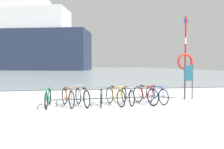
{
  "coord_description": "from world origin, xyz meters",
  "views": [
    {
      "loc": [
        -0.11,
        -4.89,
        1.71
      ],
      "look_at": [
        1.53,
        5.3,
        1.24
      ],
      "focal_mm": 34.85,
      "sensor_mm": 36.0,
      "label": 1
    }
  ],
  "objects_px": {
    "bicycle_0": "(48,98)",
    "bicycle_5": "(128,96)",
    "bicycle_2": "(82,97)",
    "bicycle_3": "(101,97)",
    "ferry_ship": "(19,41)",
    "bicycle_7": "(156,95)",
    "bicycle_4": "(115,96)",
    "rescue_post": "(185,60)",
    "info_sign": "(189,76)",
    "bicycle_1": "(68,97)",
    "bicycle_6": "(145,95)"
  },
  "relations": [
    {
      "from": "bicycle_4",
      "to": "bicycle_7",
      "type": "relative_size",
      "value": 1.03
    },
    {
      "from": "bicycle_2",
      "to": "info_sign",
      "type": "height_order",
      "value": "info_sign"
    },
    {
      "from": "bicycle_7",
      "to": "ferry_ship",
      "type": "distance_m",
      "value": 67.95
    },
    {
      "from": "rescue_post",
      "to": "info_sign",
      "type": "bearing_deg",
      "value": -82.91
    },
    {
      "from": "bicycle_4",
      "to": "bicycle_5",
      "type": "height_order",
      "value": "bicycle_4"
    },
    {
      "from": "bicycle_1",
      "to": "bicycle_3",
      "type": "distance_m",
      "value": 1.39
    },
    {
      "from": "bicycle_2",
      "to": "bicycle_6",
      "type": "height_order",
      "value": "bicycle_6"
    },
    {
      "from": "bicycle_7",
      "to": "bicycle_2",
      "type": "bearing_deg",
      "value": -177.97
    },
    {
      "from": "bicycle_2",
      "to": "bicycle_3",
      "type": "height_order",
      "value": "bicycle_2"
    },
    {
      "from": "bicycle_1",
      "to": "rescue_post",
      "type": "bearing_deg",
      "value": 11.71
    },
    {
      "from": "bicycle_1",
      "to": "rescue_post",
      "type": "height_order",
      "value": "rescue_post"
    },
    {
      "from": "bicycle_2",
      "to": "info_sign",
      "type": "bearing_deg",
      "value": 9.47
    },
    {
      "from": "bicycle_2",
      "to": "bicycle_7",
      "type": "distance_m",
      "value": 3.27
    },
    {
      "from": "bicycle_0",
      "to": "bicycle_5",
      "type": "relative_size",
      "value": 0.96
    },
    {
      "from": "bicycle_2",
      "to": "ferry_ship",
      "type": "xyz_separation_m",
      "value": [
        -18.41,
        63.88,
        8.95
      ]
    },
    {
      "from": "bicycle_6",
      "to": "info_sign",
      "type": "height_order",
      "value": "info_sign"
    },
    {
      "from": "bicycle_7",
      "to": "bicycle_4",
      "type": "bearing_deg",
      "value": -175.58
    },
    {
      "from": "bicycle_2",
      "to": "bicycle_5",
      "type": "distance_m",
      "value": 1.96
    },
    {
      "from": "bicycle_0",
      "to": "ferry_ship",
      "type": "xyz_separation_m",
      "value": [
        -17.04,
        63.94,
        8.97
      ]
    },
    {
      "from": "bicycle_3",
      "to": "bicycle_4",
      "type": "height_order",
      "value": "bicycle_4"
    },
    {
      "from": "rescue_post",
      "to": "ferry_ship",
      "type": "xyz_separation_m",
      "value": [
        -23.58,
        62.73,
        7.38
      ]
    },
    {
      "from": "bicycle_2",
      "to": "bicycle_3",
      "type": "distance_m",
      "value": 0.8
    },
    {
      "from": "bicycle_5",
      "to": "bicycle_4",
      "type": "bearing_deg",
      "value": -165.37
    },
    {
      "from": "bicycle_0",
      "to": "ferry_ship",
      "type": "distance_m",
      "value": 66.78
    },
    {
      "from": "bicycle_6",
      "to": "ferry_ship",
      "type": "relative_size",
      "value": 0.04
    },
    {
      "from": "bicycle_7",
      "to": "rescue_post",
      "type": "height_order",
      "value": "rescue_post"
    },
    {
      "from": "bicycle_5",
      "to": "rescue_post",
      "type": "xyz_separation_m",
      "value": [
        3.21,
        1.04,
        1.59
      ]
    },
    {
      "from": "bicycle_4",
      "to": "info_sign",
      "type": "height_order",
      "value": "info_sign"
    },
    {
      "from": "bicycle_7",
      "to": "rescue_post",
      "type": "xyz_separation_m",
      "value": [
        1.89,
        1.04,
        1.58
      ]
    },
    {
      "from": "bicycle_0",
      "to": "bicycle_5",
      "type": "distance_m",
      "value": 3.33
    },
    {
      "from": "bicycle_4",
      "to": "bicycle_7",
      "type": "xyz_separation_m",
      "value": [
        1.9,
        0.15,
        -0.01
      ]
    },
    {
      "from": "bicycle_7",
      "to": "ferry_ship",
      "type": "relative_size",
      "value": 0.04
    },
    {
      "from": "bicycle_5",
      "to": "bicycle_0",
      "type": "bearing_deg",
      "value": -176.89
    },
    {
      "from": "bicycle_3",
      "to": "info_sign",
      "type": "bearing_deg",
      "value": 11.26
    },
    {
      "from": "bicycle_4",
      "to": "bicycle_1",
      "type": "bearing_deg",
      "value": -179.88
    },
    {
      "from": "bicycle_5",
      "to": "bicycle_6",
      "type": "distance_m",
      "value": 0.76
    },
    {
      "from": "ferry_ship",
      "to": "bicycle_2",
      "type": "bearing_deg",
      "value": -73.92
    },
    {
      "from": "bicycle_3",
      "to": "ferry_ship",
      "type": "distance_m",
      "value": 67.32
    },
    {
      "from": "info_sign",
      "to": "ferry_ship",
      "type": "xyz_separation_m",
      "value": [
        -23.61,
        63.02,
        8.18
      ]
    },
    {
      "from": "bicycle_7",
      "to": "info_sign",
      "type": "bearing_deg",
      "value": 21.27
    },
    {
      "from": "rescue_post",
      "to": "bicycle_6",
      "type": "bearing_deg",
      "value": -154.82
    },
    {
      "from": "bicycle_0",
      "to": "bicycle_6",
      "type": "distance_m",
      "value": 4.08
    },
    {
      "from": "bicycle_1",
      "to": "bicycle_7",
      "type": "relative_size",
      "value": 0.97
    },
    {
      "from": "bicycle_4",
      "to": "bicycle_3",
      "type": "bearing_deg",
      "value": 177.79
    },
    {
      "from": "bicycle_2",
      "to": "bicycle_4",
      "type": "height_order",
      "value": "bicycle_2"
    },
    {
      "from": "bicycle_5",
      "to": "info_sign",
      "type": "distance_m",
      "value": 3.42
    },
    {
      "from": "bicycle_1",
      "to": "bicycle_3",
      "type": "xyz_separation_m",
      "value": [
        1.39,
        0.03,
        -0.03
      ]
    },
    {
      "from": "bicycle_3",
      "to": "bicycle_6",
      "type": "relative_size",
      "value": 0.99
    },
    {
      "from": "bicycle_0",
      "to": "info_sign",
      "type": "distance_m",
      "value": 6.69
    },
    {
      "from": "bicycle_3",
      "to": "bicycle_1",
      "type": "bearing_deg",
      "value": -178.91
    }
  ]
}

